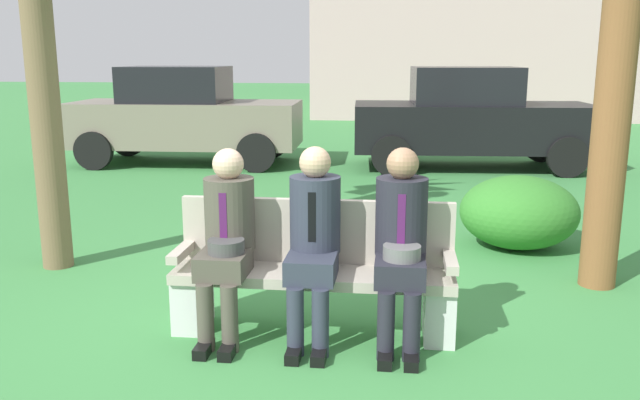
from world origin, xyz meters
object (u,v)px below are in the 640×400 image
seated_man_right (401,238)px  shrub_near_bench (519,212)px  park_bench (314,272)px  parked_car_far (470,118)px  seated_man_left (227,234)px  parked_car_near (184,116)px  seated_man_middle (314,234)px

seated_man_right → shrub_near_bench: 2.66m
seated_man_right → park_bench: bearing=167.3°
seated_man_right → parked_car_far: bearing=80.8°
seated_man_left → park_bench: bearing=13.3°
seated_man_right → seated_man_left: bearing=-179.9°
parked_car_near → shrub_near_bench: bearing=-43.5°
seated_man_left → seated_man_middle: seated_man_middle is taller
seated_man_middle → parked_car_far: size_ratio=0.32×
seated_man_middle → shrub_near_bench: bearing=53.7°
park_bench → seated_man_middle: seated_man_middle is taller
shrub_near_bench → parked_car_far: 4.77m
park_bench → seated_man_left: size_ratio=1.50×
seated_man_middle → parked_car_near: bearing=114.3°
parked_car_far → seated_man_left: bearing=-107.9°
parked_car_near → seated_man_left: bearing=-69.8°
seated_man_right → shrub_near_bench: (1.16, 2.37, -0.36)m
seated_man_left → seated_man_right: size_ratio=0.98×
parked_car_near → parked_car_far: bearing=1.0°
seated_man_left → parked_car_near: bearing=110.2°
parked_car_near → parked_car_far: (4.89, 0.09, 0.00)m
seated_man_left → parked_car_far: 7.48m
park_bench → parked_car_near: parked_car_near is taller
park_bench → parked_car_near: size_ratio=0.48×
shrub_near_bench → seated_man_right: bearing=-116.2°
park_bench → seated_man_left: (-0.57, -0.13, 0.29)m
shrub_near_bench → park_bench: bearing=-128.0°
park_bench → parked_car_far: 7.20m
seated_man_middle → parked_car_near: parked_car_near is taller
seated_man_middle → parked_car_near: 7.70m
park_bench → seated_man_middle: bearing=-84.2°
seated_man_left → parked_car_far: (2.30, 7.11, 0.13)m
seated_man_left → shrub_near_bench: bearing=45.6°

